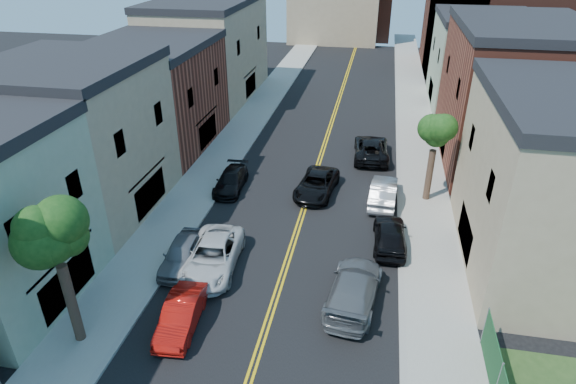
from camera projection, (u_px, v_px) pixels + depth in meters
The scene contains 24 objects.
sidewalk_left at pixel (240, 131), 44.01m from camera, with size 3.20×100.00×0.15m, color gray.
sidewalk_right at pixel (419, 143), 41.40m from camera, with size 3.20×100.00×0.15m, color gray.
curb_left at pixel (259, 132), 43.72m from camera, with size 0.30×100.00×0.15m, color gray.
curb_right at pixel (398, 142), 41.69m from camera, with size 0.30×100.00×0.15m, color gray.
bldg_left_tan_near at pixel (76, 143), 29.95m from camera, with size 9.00×10.00×9.00m, color #998466.
bldg_left_brick at pixel (153, 98), 39.69m from camera, with size 9.00×12.00×8.00m, color brown.
bldg_left_tan_far at pixel (209, 52), 51.44m from camera, with size 9.00×16.00×9.50m, color #998466.
bldg_right_tan at pixel (568, 191), 24.46m from camera, with size 9.00×12.00×9.00m, color #998466.
bldg_right_brick at pixel (512, 98), 36.32m from camera, with size 9.00×14.00×10.00m, color brown.
bldg_right_palegrn at pixel (481, 64), 48.78m from camera, with size 9.00×12.00×8.50m, color gray.
church at pixel (486, 12), 60.00m from camera, with size 16.20×14.20×22.60m.
backdrop_left at pixel (334, 3), 76.85m from camera, with size 14.00×8.00×12.00m, color #998466.
backdrop_center at pixel (361, 7), 80.12m from camera, with size 10.00×8.00×10.00m, color brown.
tree_left_mid at pixel (48, 213), 18.44m from camera, with size 5.20×5.20×9.29m.
tree_right_far at pixel (438, 119), 30.06m from camera, with size 4.40×4.40×8.03m.
red_sedan at pixel (181, 315), 22.01m from camera, with size 1.46×4.17×1.38m, color #B4120C.
white_pickup at pixel (213, 256), 25.83m from camera, with size 2.59×5.62×1.56m, color silver.
grey_car_left at pixel (182, 253), 26.09m from camera, with size 1.75×4.35×1.48m, color slate.
black_car_left at pixel (231, 181), 33.93m from camera, with size 1.82×4.47×1.30m, color black.
grey_car_right at pixel (354, 289), 23.40m from camera, with size 2.29×5.63×1.63m, color #56595D.
black_car_right at pixel (390, 235), 27.65m from camera, with size 1.84×4.56×1.55m, color black.
silver_car_right at pixel (384, 192), 32.14m from camera, with size 1.67×4.78×1.57m, color #ABAEB3.
dark_car_right_far at pixel (371, 148), 38.59m from camera, with size 2.64×5.72×1.59m, color black.
black_suv_lane at pixel (317, 184), 33.31m from camera, with size 2.36×5.11×1.42m, color black.
Camera 1 is at (4.11, 0.16, 16.06)m, focal length 30.21 mm.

